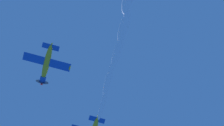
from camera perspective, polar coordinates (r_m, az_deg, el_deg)
name	(u,v)px	position (r m, az deg, el deg)	size (l,w,h in m)	color
airplane_left_wingman	(46,64)	(59.32, -11.30, -0.20)	(8.60, 7.68, 2.41)	gold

